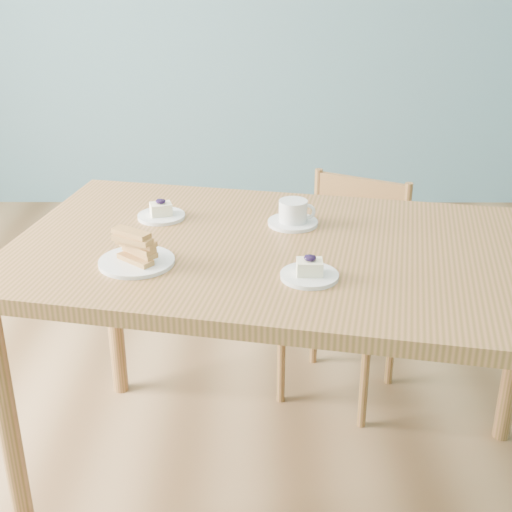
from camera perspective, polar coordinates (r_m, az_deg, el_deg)
room at (r=1.93m, az=-1.69°, el=16.48°), size 5.01×5.01×2.71m
dining_table at (r=2.00m, az=2.70°, el=-1.43°), size 1.69×1.17×0.83m
dining_chair at (r=2.63m, az=7.09°, el=-2.73°), size 0.50×0.49×0.82m
cheesecake_plate_near at (r=1.78m, az=4.30°, el=-1.29°), size 0.15×0.15×0.06m
cheesecake_plate_far at (r=2.18m, az=-7.59°, el=3.42°), size 0.14×0.14×0.06m
coffee_cup at (r=2.11m, az=3.02°, el=3.35°), size 0.15×0.15×0.07m
biscotti_plate at (r=1.87m, az=-9.58°, el=0.22°), size 0.20×0.20×0.09m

